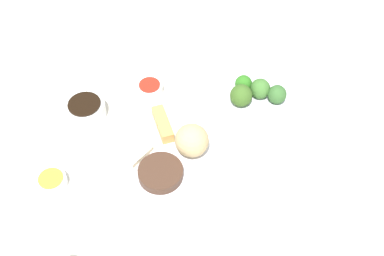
% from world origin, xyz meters
% --- Properties ---
extents(tabletop, '(2.20, 2.20, 0.02)m').
position_xyz_m(tabletop, '(0.00, 0.00, 0.01)').
color(tabletop, beige).
rests_on(tabletop, ground).
extents(main_plate, '(0.25, 0.25, 0.02)m').
position_xyz_m(main_plate, '(0.02, 0.01, 0.03)').
color(main_plate, white).
rests_on(main_plate, tabletop).
extents(rice_scoop, '(0.07, 0.07, 0.07)m').
position_xyz_m(rice_scoop, '(0.05, -0.05, 0.07)').
color(rice_scoop, tan).
rests_on(rice_scoop, main_plate).
extents(spring_roll, '(0.08, 0.09, 0.03)m').
position_xyz_m(spring_roll, '(0.07, 0.04, 0.05)').
color(spring_roll, tan).
rests_on(spring_roll, main_plate).
extents(crab_rangoon_wonton, '(0.07, 0.08, 0.01)m').
position_xyz_m(crab_rangoon_wonton, '(-0.02, 0.06, 0.04)').
color(crab_rangoon_wonton, beige).
rests_on(crab_rangoon_wonton, main_plate).
extents(stir_fry_heap, '(0.10, 0.10, 0.02)m').
position_xyz_m(stir_fry_heap, '(-0.04, -0.03, 0.05)').
color(stir_fry_heap, '#422A1D').
rests_on(stir_fry_heap, main_plate).
extents(broccoli_plate, '(0.22, 0.22, 0.01)m').
position_xyz_m(broccoli_plate, '(0.28, -0.09, 0.03)').
color(broccoli_plate, white).
rests_on(broccoli_plate, tabletop).
extents(broccoli_floret_0, '(0.05, 0.05, 0.05)m').
position_xyz_m(broccoli_floret_0, '(0.24, -0.07, 0.06)').
color(broccoli_floret_0, '#385C20').
rests_on(broccoli_floret_0, broccoli_plate).
extents(broccoli_floret_1, '(0.05, 0.05, 0.05)m').
position_xyz_m(broccoli_floret_1, '(0.28, -0.09, 0.06)').
color(broccoli_floret_1, '#3D6C2C').
rests_on(broccoli_floret_1, broccoli_plate).
extents(broccoli_floret_2, '(0.05, 0.05, 0.05)m').
position_xyz_m(broccoli_floret_2, '(0.29, -0.14, 0.06)').
color(broccoli_floret_2, '#34602B').
rests_on(broccoli_floret_2, broccoli_plate).
extents(broccoli_floret_3, '(0.04, 0.04, 0.04)m').
position_xyz_m(broccoli_floret_3, '(0.28, -0.05, 0.05)').
color(broccoli_floret_3, '#2D6E1D').
rests_on(broccoli_floret_3, broccoli_plate).
extents(soy_sauce_bowl, '(0.09, 0.09, 0.04)m').
position_xyz_m(soy_sauce_bowl, '(0.02, 0.23, 0.04)').
color(soy_sauce_bowl, white).
rests_on(soy_sauce_bowl, tabletop).
extents(soy_sauce_bowl_liquid, '(0.08, 0.08, 0.00)m').
position_xyz_m(soy_sauce_bowl_liquid, '(0.02, 0.23, 0.06)').
color(soy_sauce_bowl_liquid, black).
rests_on(soy_sauce_bowl_liquid, soy_sauce_bowl).
extents(sauce_ramekin_sweet_and_sour, '(0.06, 0.06, 0.02)m').
position_xyz_m(sauce_ramekin_sweet_and_sour, '(0.16, 0.15, 0.03)').
color(sauce_ramekin_sweet_and_sour, white).
rests_on(sauce_ramekin_sweet_and_sour, tabletop).
extents(sauce_ramekin_sweet_and_sour_liquid, '(0.05, 0.05, 0.00)m').
position_xyz_m(sauce_ramekin_sweet_and_sour_liquid, '(0.16, 0.15, 0.04)').
color(sauce_ramekin_sweet_and_sour_liquid, red).
rests_on(sauce_ramekin_sweet_and_sour_liquid, sauce_ramekin_sweet_and_sour).
extents(sauce_ramekin_hot_mustard, '(0.06, 0.06, 0.02)m').
position_xyz_m(sauce_ramekin_hot_mustard, '(-0.17, 0.16, 0.03)').
color(sauce_ramekin_hot_mustard, white).
rests_on(sauce_ramekin_hot_mustard, tabletop).
extents(sauce_ramekin_hot_mustard_liquid, '(0.05, 0.05, 0.00)m').
position_xyz_m(sauce_ramekin_hot_mustard_liquid, '(-0.17, 0.16, 0.04)').
color(sauce_ramekin_hot_mustard_liquid, yellow).
rests_on(sauce_ramekin_hot_mustard_liquid, sauce_ramekin_hot_mustard).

